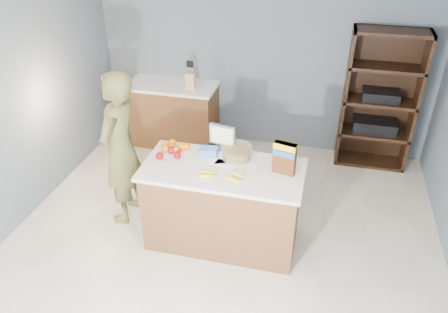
% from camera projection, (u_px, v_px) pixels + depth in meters
% --- Properties ---
extents(floor, '(4.50, 5.00, 0.02)m').
position_uv_depth(floor, '(216.00, 258.00, 4.41)').
color(floor, beige).
rests_on(floor, ground).
extents(walls, '(4.52, 5.02, 2.51)m').
position_uv_depth(walls, '(214.00, 110.00, 3.55)').
color(walls, slate).
rests_on(walls, ground).
extents(counter_peninsula, '(1.56, 0.76, 0.90)m').
position_uv_depth(counter_peninsula, '(223.00, 208.00, 4.44)').
color(counter_peninsula, brown).
rests_on(counter_peninsula, ground).
extents(back_cabinet, '(1.24, 0.62, 0.90)m').
position_uv_depth(back_cabinet, '(174.00, 114.00, 6.24)').
color(back_cabinet, brown).
rests_on(back_cabinet, ground).
extents(shelving_unit, '(0.90, 0.40, 1.80)m').
position_uv_depth(shelving_unit, '(379.00, 102.00, 5.59)').
color(shelving_unit, black).
rests_on(shelving_unit, ground).
extents(person, '(0.44, 0.64, 1.71)m').
position_uv_depth(person, '(121.00, 149.00, 4.58)').
color(person, brown).
rests_on(person, ground).
extents(knife_block, '(0.12, 0.10, 0.31)m').
position_uv_depth(knife_block, '(191.00, 80.00, 5.81)').
color(knife_block, tan).
rests_on(knife_block, back_cabinet).
extents(envelopes, '(0.31, 0.20, 0.00)m').
position_uv_depth(envelopes, '(223.00, 162.00, 4.27)').
color(envelopes, white).
rests_on(envelopes, counter_peninsula).
extents(bananas, '(0.45, 0.18, 0.04)m').
position_uv_depth(bananas, '(221.00, 176.00, 4.04)').
color(bananas, yellow).
rests_on(bananas, counter_peninsula).
extents(apples, '(0.24, 0.24, 0.08)m').
position_uv_depth(apples, '(171.00, 153.00, 4.36)').
color(apples, maroon).
rests_on(apples, counter_peninsula).
extents(oranges, '(0.30, 0.21, 0.08)m').
position_uv_depth(oranges, '(174.00, 146.00, 4.46)').
color(oranges, orange).
rests_on(oranges, counter_peninsula).
extents(blue_carton, '(0.19, 0.14, 0.08)m').
position_uv_depth(blue_carton, '(208.00, 152.00, 4.37)').
color(blue_carton, blue).
rests_on(blue_carton, counter_peninsula).
extents(salad_bowl, '(0.30, 0.30, 0.13)m').
position_uv_depth(salad_bowl, '(237.00, 153.00, 4.32)').
color(salad_bowl, '#267219').
rests_on(salad_bowl, counter_peninsula).
extents(tv, '(0.28, 0.12, 0.28)m').
position_uv_depth(tv, '(222.00, 136.00, 4.40)').
color(tv, silver).
rests_on(tv, counter_peninsula).
extents(cereal_box, '(0.22, 0.12, 0.32)m').
position_uv_depth(cereal_box, '(285.00, 156.00, 4.02)').
color(cereal_box, '#592B14').
rests_on(cereal_box, counter_peninsula).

